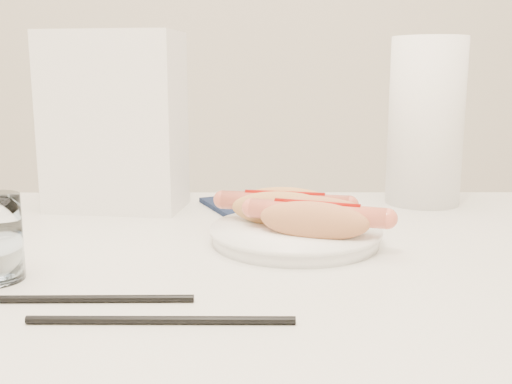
{
  "coord_description": "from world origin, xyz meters",
  "views": [
    {
      "loc": [
        0.08,
        -0.67,
        0.96
      ],
      "look_at": [
        0.08,
        0.05,
        0.82
      ],
      "focal_mm": 42.6,
      "sensor_mm": 36.0,
      "label": 1
    }
  ],
  "objects_px": {
    "table": "(184,310)",
    "hotdog_right": "(317,219)",
    "plate": "(295,236)",
    "paper_towel_roll": "(426,122)",
    "napkin_box": "(115,122)",
    "hotdog_left": "(285,208)"
  },
  "relations": [
    {
      "from": "table",
      "to": "hotdog_right",
      "type": "relative_size",
      "value": 7.22
    },
    {
      "from": "plate",
      "to": "paper_towel_roll",
      "type": "bearing_deg",
      "value": 46.53
    },
    {
      "from": "table",
      "to": "plate",
      "type": "xyz_separation_m",
      "value": [
        0.13,
        0.07,
        0.07
      ]
    },
    {
      "from": "table",
      "to": "paper_towel_roll",
      "type": "relative_size",
      "value": 4.49
    },
    {
      "from": "plate",
      "to": "hotdog_right",
      "type": "bearing_deg",
      "value": -51.22
    },
    {
      "from": "napkin_box",
      "to": "paper_towel_roll",
      "type": "bearing_deg",
      "value": 12.23
    },
    {
      "from": "hotdog_right",
      "to": "paper_towel_roll",
      "type": "bearing_deg",
      "value": 72.74
    },
    {
      "from": "plate",
      "to": "napkin_box",
      "type": "bearing_deg",
      "value": 143.3
    },
    {
      "from": "plate",
      "to": "napkin_box",
      "type": "height_order",
      "value": "napkin_box"
    },
    {
      "from": "table",
      "to": "napkin_box",
      "type": "relative_size",
      "value": 4.39
    },
    {
      "from": "hotdog_right",
      "to": "paper_towel_roll",
      "type": "distance_m",
      "value": 0.35
    },
    {
      "from": "table",
      "to": "napkin_box",
      "type": "xyz_separation_m",
      "value": [
        -0.13,
        0.27,
        0.2
      ]
    },
    {
      "from": "table",
      "to": "hotdog_left",
      "type": "bearing_deg",
      "value": 41.5
    },
    {
      "from": "plate",
      "to": "hotdog_left",
      "type": "height_order",
      "value": "hotdog_left"
    },
    {
      "from": "table",
      "to": "hotdog_left",
      "type": "height_order",
      "value": "hotdog_left"
    },
    {
      "from": "plate",
      "to": "hotdog_left",
      "type": "distance_m",
      "value": 0.05
    },
    {
      "from": "table",
      "to": "paper_towel_roll",
      "type": "bearing_deg",
      "value": 41.02
    },
    {
      "from": "hotdog_left",
      "to": "hotdog_right",
      "type": "height_order",
      "value": "same"
    },
    {
      "from": "hotdog_left",
      "to": "paper_towel_roll",
      "type": "xyz_separation_m",
      "value": [
        0.24,
        0.2,
        0.09
      ]
    },
    {
      "from": "napkin_box",
      "to": "hotdog_left",
      "type": "bearing_deg",
      "value": -25.21
    },
    {
      "from": "hotdog_right",
      "to": "paper_towel_roll",
      "type": "height_order",
      "value": "paper_towel_roll"
    },
    {
      "from": "table",
      "to": "plate",
      "type": "distance_m",
      "value": 0.17
    }
  ]
}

